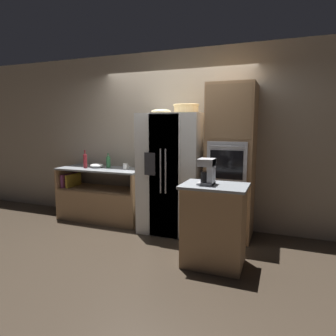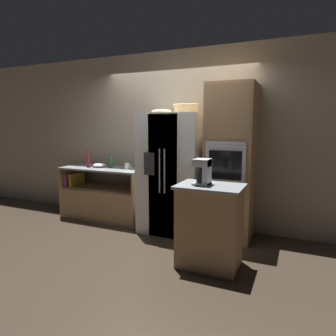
% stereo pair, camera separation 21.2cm
% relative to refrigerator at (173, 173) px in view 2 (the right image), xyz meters
% --- Properties ---
extents(ground_plane, '(20.00, 20.00, 0.00)m').
position_rel_refrigerator_xyz_m(ground_plane, '(-0.09, -0.02, -0.90)').
color(ground_plane, '#382D23').
extents(wall_back, '(12.00, 0.06, 2.80)m').
position_rel_refrigerator_xyz_m(wall_back, '(-0.09, 0.41, 0.50)').
color(wall_back, tan).
rests_on(wall_back, ground_plane).
extents(counter_left, '(1.50, 0.63, 0.90)m').
position_rel_refrigerator_xyz_m(counter_left, '(-1.33, 0.07, -0.58)').
color(counter_left, '#A87F56').
rests_on(counter_left, ground_plane).
extents(refrigerator, '(0.93, 0.79, 1.80)m').
position_rel_refrigerator_xyz_m(refrigerator, '(0.00, 0.00, 0.00)').
color(refrigerator, white).
rests_on(refrigerator, ground_plane).
extents(wall_oven, '(0.65, 0.69, 2.20)m').
position_rel_refrigerator_xyz_m(wall_oven, '(0.86, 0.06, 0.20)').
color(wall_oven, '#A87F56').
rests_on(wall_oven, ground_plane).
extents(island_counter, '(0.74, 0.54, 0.96)m').
position_rel_refrigerator_xyz_m(island_counter, '(0.85, -0.92, -0.42)').
color(island_counter, '#A87F56').
rests_on(island_counter, ground_plane).
extents(wicker_basket, '(0.38, 0.38, 0.13)m').
position_rel_refrigerator_xyz_m(wicker_basket, '(0.20, 0.03, 0.97)').
color(wicker_basket, tan).
rests_on(wicker_basket, refrigerator).
extents(fruit_bowl, '(0.29, 0.29, 0.06)m').
position_rel_refrigerator_xyz_m(fruit_bowl, '(-0.18, -0.02, 0.93)').
color(fruit_bowl, beige).
rests_on(fruit_bowl, refrigerator).
extents(bottle_tall, '(0.06, 0.06, 0.31)m').
position_rel_refrigerator_xyz_m(bottle_tall, '(-1.60, -0.00, 0.13)').
color(bottle_tall, maroon).
rests_on(bottle_tall, counter_left).
extents(bottle_short, '(0.08, 0.08, 0.25)m').
position_rel_refrigerator_xyz_m(bottle_short, '(-1.25, 0.16, 0.11)').
color(bottle_short, '#33723F').
rests_on(bottle_short, counter_left).
extents(mug, '(0.11, 0.08, 0.10)m').
position_rel_refrigerator_xyz_m(mug, '(-0.87, 0.08, 0.05)').
color(mug, silver).
rests_on(mug, counter_left).
extents(mixing_bowl, '(0.23, 0.23, 0.07)m').
position_rel_refrigerator_xyz_m(mixing_bowl, '(-1.43, 0.09, 0.03)').
color(mixing_bowl, white).
rests_on(mixing_bowl, counter_left).
extents(coffee_maker, '(0.18, 0.21, 0.29)m').
position_rel_refrigerator_xyz_m(coffee_maker, '(0.77, -0.93, 0.22)').
color(coffee_maker, '#B2B2B7').
rests_on(coffee_maker, island_counter).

